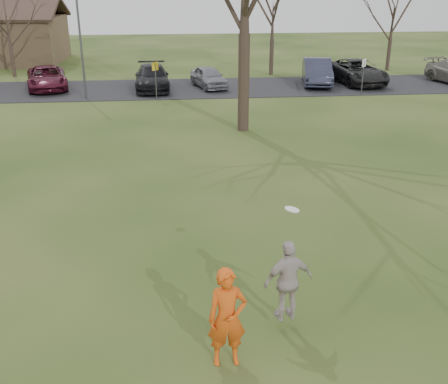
{
  "coord_description": "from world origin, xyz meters",
  "views": [
    {
      "loc": [
        -1.23,
        -7.93,
        6.38
      ],
      "look_at": [
        0.0,
        4.0,
        1.5
      ],
      "focal_mm": 42.17,
      "sensor_mm": 36.0,
      "label": 1
    }
  ],
  "objects_px": {
    "player_defender": "(227,318)",
    "car_2": "(47,78)",
    "car_5": "(317,72)",
    "lamp_post": "(79,26)",
    "catching_play": "(288,281)",
    "car_6": "(357,72)",
    "car_3": "(152,77)",
    "car_4": "(209,77)"
  },
  "relations": [
    {
      "from": "player_defender",
      "to": "lamp_post",
      "type": "xyz_separation_m",
      "value": [
        -5.6,
        22.88,
        3.03
      ]
    },
    {
      "from": "player_defender",
      "to": "car_3",
      "type": "xyz_separation_m",
      "value": [
        -1.89,
        25.17,
        -0.18
      ]
    },
    {
      "from": "car_5",
      "to": "car_6",
      "type": "xyz_separation_m",
      "value": [
        2.69,
        0.07,
        -0.05
      ]
    },
    {
      "from": "player_defender",
      "to": "catching_play",
      "type": "distance_m",
      "value": 1.53
    },
    {
      "from": "catching_play",
      "to": "lamp_post",
      "type": "height_order",
      "value": "lamp_post"
    },
    {
      "from": "car_3",
      "to": "car_6",
      "type": "height_order",
      "value": "car_6"
    },
    {
      "from": "car_2",
      "to": "catching_play",
      "type": "relative_size",
      "value": 2.12
    },
    {
      "from": "car_6",
      "to": "lamp_post",
      "type": "height_order",
      "value": "lamp_post"
    },
    {
      "from": "car_2",
      "to": "car_6",
      "type": "distance_m",
      "value": 19.6
    },
    {
      "from": "car_5",
      "to": "catching_play",
      "type": "xyz_separation_m",
      "value": [
        -7.32,
        -24.82,
        0.23
      ]
    },
    {
      "from": "lamp_post",
      "to": "player_defender",
      "type": "bearing_deg",
      "value": -76.24
    },
    {
      "from": "catching_play",
      "to": "car_6",
      "type": "bearing_deg",
      "value": 68.09
    },
    {
      "from": "car_5",
      "to": "lamp_post",
      "type": "relative_size",
      "value": 0.78
    },
    {
      "from": "car_2",
      "to": "car_4",
      "type": "relative_size",
      "value": 1.31
    },
    {
      "from": "lamp_post",
      "to": "car_2",
      "type": "bearing_deg",
      "value": 131.82
    },
    {
      "from": "car_3",
      "to": "lamp_post",
      "type": "relative_size",
      "value": 0.79
    },
    {
      "from": "car_4",
      "to": "car_5",
      "type": "distance_m",
      "value": 6.98
    },
    {
      "from": "car_6",
      "to": "catching_play",
      "type": "relative_size",
      "value": 2.34
    },
    {
      "from": "car_4",
      "to": "car_6",
      "type": "relative_size",
      "value": 0.69
    },
    {
      "from": "car_5",
      "to": "lamp_post",
      "type": "xyz_separation_m",
      "value": [
        -14.19,
        -2.81,
        3.13
      ]
    },
    {
      "from": "car_4",
      "to": "catching_play",
      "type": "distance_m",
      "value": 24.53
    },
    {
      "from": "lamp_post",
      "to": "car_4",
      "type": "bearing_deg",
      "value": 19.18
    },
    {
      "from": "car_3",
      "to": "catching_play",
      "type": "distance_m",
      "value": 24.51
    },
    {
      "from": "car_4",
      "to": "lamp_post",
      "type": "distance_m",
      "value": 8.31
    },
    {
      "from": "player_defender",
      "to": "car_4",
      "type": "height_order",
      "value": "player_defender"
    },
    {
      "from": "car_5",
      "to": "car_6",
      "type": "distance_m",
      "value": 2.69
    },
    {
      "from": "player_defender",
      "to": "car_2",
      "type": "height_order",
      "value": "player_defender"
    },
    {
      "from": "car_2",
      "to": "car_6",
      "type": "relative_size",
      "value": 0.9
    },
    {
      "from": "player_defender",
      "to": "car_5",
      "type": "xyz_separation_m",
      "value": [
        8.58,
        25.69,
        -0.09
      ]
    },
    {
      "from": "lamp_post",
      "to": "car_3",
      "type": "bearing_deg",
      "value": 31.71
    },
    {
      "from": "car_6",
      "to": "car_4",
      "type": "bearing_deg",
      "value": 177.31
    },
    {
      "from": "car_4",
      "to": "lamp_post",
      "type": "bearing_deg",
      "value": -175.87
    },
    {
      "from": "player_defender",
      "to": "car_5",
      "type": "bearing_deg",
      "value": 68.92
    },
    {
      "from": "player_defender",
      "to": "car_3",
      "type": "relative_size",
      "value": 0.38
    },
    {
      "from": "car_6",
      "to": "catching_play",
      "type": "height_order",
      "value": "catching_play"
    },
    {
      "from": "car_4",
      "to": "car_3",
      "type": "bearing_deg",
      "value": 168.48
    },
    {
      "from": "player_defender",
      "to": "car_2",
      "type": "bearing_deg",
      "value": 105.21
    },
    {
      "from": "car_6",
      "to": "catching_play",
      "type": "distance_m",
      "value": 26.83
    },
    {
      "from": "player_defender",
      "to": "catching_play",
      "type": "relative_size",
      "value": 0.81
    },
    {
      "from": "car_2",
      "to": "player_defender",
      "type": "bearing_deg",
      "value": -85.36
    },
    {
      "from": "car_2",
      "to": "catching_play",
      "type": "bearing_deg",
      "value": -82.23
    },
    {
      "from": "catching_play",
      "to": "player_defender",
      "type": "bearing_deg",
      "value": -145.4
    }
  ]
}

